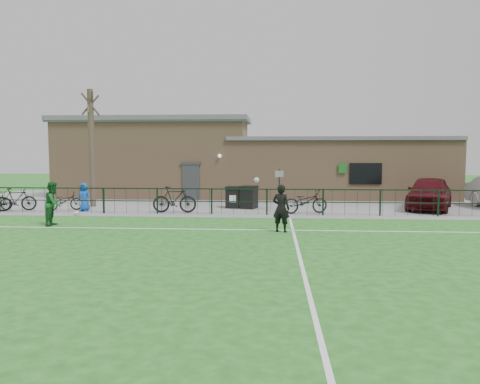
# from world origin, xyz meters

# --- Properties ---
(ground) EXTENTS (90.00, 90.00, 0.00)m
(ground) POSITION_xyz_m (0.00, 0.00, 0.00)
(ground) COLOR #1C5D1B
(ground) RESTS_ON ground
(paving_strip) EXTENTS (34.00, 13.00, 0.02)m
(paving_strip) POSITION_xyz_m (0.00, 13.50, 0.01)
(paving_strip) COLOR gray
(paving_strip) RESTS_ON ground
(pitch_line_touch) EXTENTS (28.00, 0.10, 0.01)m
(pitch_line_touch) POSITION_xyz_m (0.00, 7.80, 0.00)
(pitch_line_touch) COLOR white
(pitch_line_touch) RESTS_ON ground
(pitch_line_mid) EXTENTS (28.00, 0.10, 0.01)m
(pitch_line_mid) POSITION_xyz_m (0.00, 4.00, 0.00)
(pitch_line_mid) COLOR white
(pitch_line_mid) RESTS_ON ground
(pitch_line_perp) EXTENTS (0.10, 16.00, 0.01)m
(pitch_line_perp) POSITION_xyz_m (2.00, 0.00, 0.00)
(pitch_line_perp) COLOR white
(pitch_line_perp) RESTS_ON ground
(perimeter_fence) EXTENTS (28.00, 0.10, 1.20)m
(perimeter_fence) POSITION_xyz_m (0.00, 8.00, 0.60)
(perimeter_fence) COLOR black
(perimeter_fence) RESTS_ON ground
(bare_tree) EXTENTS (0.30, 0.30, 6.00)m
(bare_tree) POSITION_xyz_m (-8.00, 10.50, 3.00)
(bare_tree) COLOR #45352A
(bare_tree) RESTS_ON ground
(wheelie_bin_left) EXTENTS (0.73, 0.81, 1.00)m
(wheelie_bin_left) POSITION_xyz_m (-0.72, 10.43, 0.52)
(wheelie_bin_left) COLOR black
(wheelie_bin_left) RESTS_ON paving_strip
(wheelie_bin_right) EXTENTS (0.90, 0.96, 1.04)m
(wheelie_bin_right) POSITION_xyz_m (0.08, 10.24, 0.54)
(wheelie_bin_right) COLOR black
(wheelie_bin_right) RESTS_ON paving_strip
(sign_post) EXTENTS (0.07, 0.07, 2.00)m
(sign_post) POSITION_xyz_m (1.57, 9.69, 1.02)
(sign_post) COLOR black
(sign_post) RESTS_ON paving_strip
(car_maroon) EXTENTS (3.59, 5.11, 1.62)m
(car_maroon) POSITION_xyz_m (8.98, 10.68, 0.83)
(car_maroon) COLOR #4A0D14
(car_maroon) RESTS_ON paving_strip
(bicycle_b) EXTENTS (1.87, 1.22, 1.09)m
(bicycle_b) POSITION_xyz_m (-10.96, 8.47, 0.57)
(bicycle_b) COLOR black
(bicycle_b) RESTS_ON paving_strip
(bicycle_c) EXTENTS (1.81, 1.20, 0.90)m
(bicycle_c) POSITION_xyz_m (-8.81, 8.90, 0.47)
(bicycle_c) COLOR black
(bicycle_c) RESTS_ON paving_strip
(bicycle_d) EXTENTS (2.06, 0.67, 1.22)m
(bicycle_d) POSITION_xyz_m (-3.29, 8.41, 0.63)
(bicycle_d) COLOR black
(bicycle_d) RESTS_ON paving_strip
(bicycle_e) EXTENTS (2.21, 1.31, 1.10)m
(bicycle_e) POSITION_xyz_m (2.76, 8.58, 0.57)
(bicycle_e) COLOR black
(bicycle_e) RESTS_ON paving_strip
(spectator_child) EXTENTS (0.73, 0.54, 1.35)m
(spectator_child) POSITION_xyz_m (-7.70, 8.67, 0.69)
(spectator_child) COLOR blue
(spectator_child) RESTS_ON paving_strip
(goalkeeper_kick) EXTENTS (1.44, 3.30, 1.78)m
(goalkeeper_kick) POSITION_xyz_m (1.53, 3.70, 0.87)
(goalkeeper_kick) COLOR black
(goalkeeper_kick) RESTS_ON ground
(outfield_player) EXTENTS (0.68, 0.86, 1.70)m
(outfield_player) POSITION_xyz_m (-7.20, 4.50, 0.85)
(outfield_player) COLOR #195724
(outfield_player) RESTS_ON ground
(ball_ground) EXTENTS (0.23, 0.23, 0.23)m
(ball_ground) POSITION_xyz_m (-7.46, 7.20, 0.12)
(ball_ground) COLOR white
(ball_ground) RESTS_ON ground
(clubhouse) EXTENTS (24.25, 5.40, 4.96)m
(clubhouse) POSITION_xyz_m (-0.88, 16.50, 2.22)
(clubhouse) COLOR tan
(clubhouse) RESTS_ON ground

